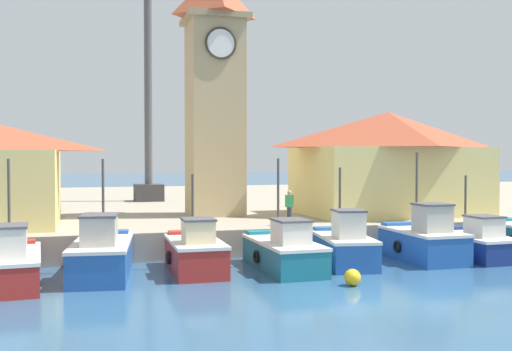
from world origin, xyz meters
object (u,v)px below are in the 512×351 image
fishing_boat_right_inner (473,243)px  warehouse_right (388,162)px  fishing_boat_center (344,246)px  fishing_boat_left_inner (195,252)px  dock_worker_near_tower (289,207)px  fishing_boat_left_outer (102,254)px  mooring_buoy (352,277)px  fishing_boat_mid_left (284,251)px  port_crane_near (146,84)px  fishing_boat_far_left (9,264)px  clock_tower (215,86)px  fishing_boat_mid_right (423,241)px

fishing_boat_right_inner → warehouse_right: bearing=88.9°
fishing_boat_center → fishing_boat_left_inner: bearing=177.7°
fishing_boat_right_inner → dock_worker_near_tower: bearing=151.2°
fishing_boat_right_inner → fishing_boat_left_outer: bearing=178.6°
fishing_boat_right_inner → mooring_buoy: (-7.41, -3.60, -0.37)m
fishing_boat_mid_left → dock_worker_near_tower: 4.59m
port_crane_near → fishing_boat_left_outer: bearing=-100.3°
fishing_boat_far_left → port_crane_near: (6.93, 21.91, 8.91)m
fishing_boat_far_left → fishing_boat_left_outer: fishing_boat_far_left is taller
fishing_boat_mid_left → fishing_boat_left_inner: bearing=171.4°
clock_tower → mooring_buoy: clock_tower is taller
fishing_boat_left_inner → fishing_boat_mid_left: bearing=-8.6°
clock_tower → fishing_boat_right_inner: bearing=-46.5°
fishing_boat_mid_left → mooring_buoy: (1.28, -3.41, -0.43)m
fishing_boat_center → fishing_boat_right_inner: size_ratio=1.04×
fishing_boat_left_outer → mooring_buoy: bearing=-26.1°
fishing_boat_far_left → fishing_boat_mid_right: (16.19, 0.39, 0.11)m
fishing_boat_mid_left → warehouse_right: (8.85, 7.97, 3.39)m
fishing_boat_far_left → fishing_boat_left_inner: fishing_boat_far_left is taller
fishing_boat_mid_right → port_crane_near: bearing=113.3°
fishing_boat_center → warehouse_right: (6.21, 7.70, 3.32)m
warehouse_right → dock_worker_near_tower: 8.43m
clock_tower → fishing_boat_left_outer: bearing=-123.8°
fishing_boat_center → mooring_buoy: fishing_boat_center is taller
port_crane_near → dock_worker_near_tower: 19.84m
fishing_boat_center → fishing_boat_right_inner: 6.06m
fishing_boat_left_outer → mooring_buoy: size_ratio=9.22×
fishing_boat_left_outer → fishing_boat_center: (9.45, -0.29, -0.03)m
dock_worker_near_tower → mooring_buoy: bearing=-92.9°
dock_worker_near_tower → fishing_boat_mid_left: bearing=-112.3°
port_crane_near → dock_worker_near_tower: (4.62, -17.74, -7.58)m
port_crane_near → mooring_buoy: 27.23m
dock_worker_near_tower → fishing_boat_far_left: bearing=-160.2°
fishing_boat_right_inner → port_crane_near: size_ratio=0.19×
fishing_boat_left_outer → clock_tower: bearing=56.2°
fishing_boat_left_inner → mooring_buoy: bearing=-40.1°
fishing_boat_mid_left → fishing_boat_right_inner: size_ratio=1.15×
fishing_boat_far_left → clock_tower: clock_tower is taller
dock_worker_near_tower → fishing_boat_mid_right: bearing=-39.1°
mooring_buoy → dock_worker_near_tower: size_ratio=0.35×
fishing_boat_left_outer → mooring_buoy: (8.09, -3.97, -0.53)m
fishing_boat_far_left → fishing_boat_mid_right: 16.20m
clock_tower → port_crane_near: size_ratio=0.66×
fishing_boat_right_inner → port_crane_near: port_crane_near is taller
mooring_buoy → dock_worker_near_tower: 7.69m
warehouse_right → fishing_boat_left_outer: bearing=-154.7°
fishing_boat_left_outer → fishing_boat_left_inner: size_ratio=1.21×
fishing_boat_left_outer → warehouse_right: warehouse_right is taller
clock_tower → dock_worker_near_tower: bearing=-69.5°
fishing_boat_mid_right → fishing_boat_right_inner: size_ratio=1.06×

